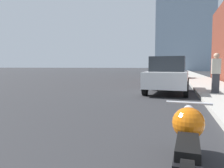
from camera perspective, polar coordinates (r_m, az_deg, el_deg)
name	(u,v)px	position (r m, az deg, el deg)	size (l,w,h in m)	color
sidewalk	(189,74)	(38.84, 19.57, 2.51)	(2.56, 240.00, 0.15)	#B2ADA3
motorcycle	(188,147)	(2.68, 19.15, -15.36)	(0.62, 2.38, 0.83)	black
parked_car_white	(168,75)	(11.06, 14.38, 2.24)	(2.14, 4.15, 1.78)	silver
parked_car_black	(176,72)	(23.71, 16.30, 3.09)	(2.05, 4.02, 1.52)	black
parked_car_yellow	(175,70)	(36.09, 16.24, 3.60)	(1.93, 4.07, 1.57)	gold
pedestrian	(216,72)	(10.63, 25.51, 2.77)	(0.36, 0.25, 1.76)	#38383D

